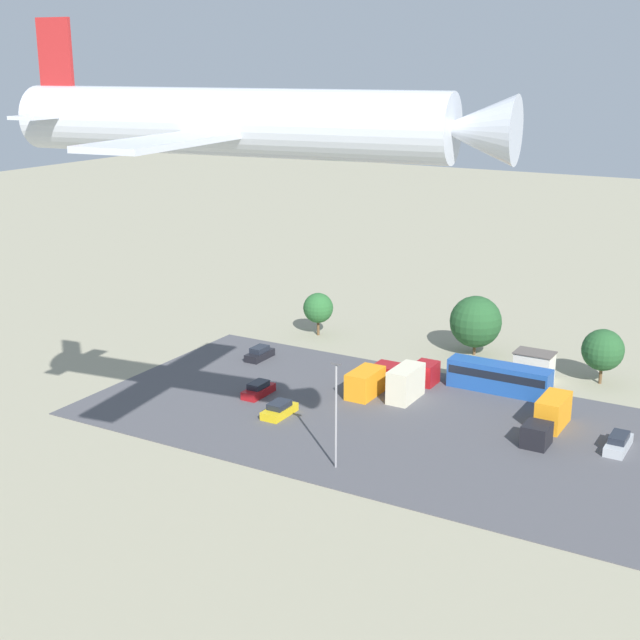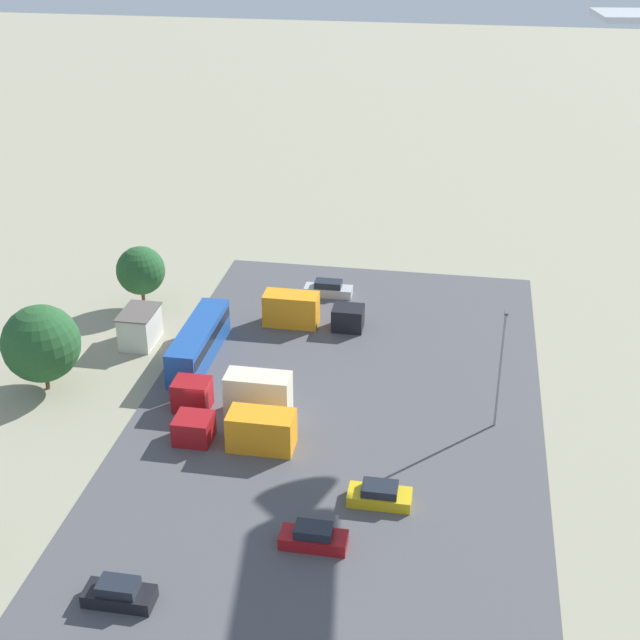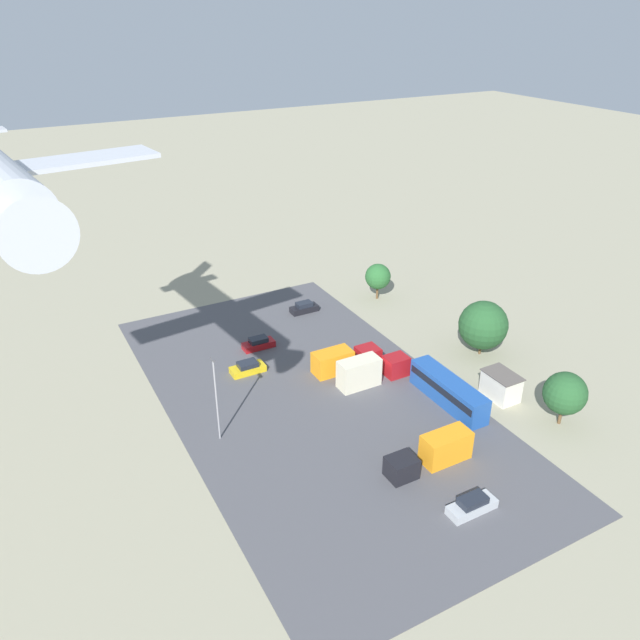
{
  "view_description": "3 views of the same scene",
  "coord_description": "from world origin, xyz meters",
  "px_view_note": "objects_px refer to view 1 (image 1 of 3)",
  "views": [
    {
      "loc": [
        -36.63,
        85.88,
        34.8
      ],
      "look_at": [
        -1.43,
        24.81,
        14.23
      ],
      "focal_mm": 50.0,
      "sensor_mm": 36.0,
      "label": 1
    },
    {
      "loc": [
        57.1,
        19.09,
        38.4
      ],
      "look_at": [
        -4.95,
        8.41,
        6.34
      ],
      "focal_mm": 50.0,
      "sensor_mm": 36.0,
      "label": 2
    },
    {
      "loc": [
        -53.39,
        38.59,
        41.5
      ],
      "look_at": [
        4.23,
        7.27,
        7.7
      ],
      "focal_mm": 35.0,
      "sensor_mm": 36.0,
      "label": 3
    }
  ],
  "objects_px": {
    "shed_building": "(534,365)",
    "parked_car_1": "(279,410)",
    "bus": "(499,377)",
    "parked_car_0": "(618,443)",
    "parked_truck_2": "(371,380)",
    "parked_truck_1": "(549,418)",
    "parked_car_3": "(260,354)",
    "parked_car_2": "(258,390)",
    "parked_truck_0": "(412,380)",
    "airplane": "(250,123)"
  },
  "relations": [
    {
      "from": "shed_building",
      "to": "airplane",
      "type": "bearing_deg",
      "value": 83.42
    },
    {
      "from": "parked_car_3",
      "to": "parked_truck_2",
      "type": "distance_m",
      "value": 17.01
    },
    {
      "from": "shed_building",
      "to": "parked_truck_0",
      "type": "distance_m",
      "value": 15.35
    },
    {
      "from": "parked_truck_0",
      "to": "parked_truck_2",
      "type": "distance_m",
      "value": 4.41
    },
    {
      "from": "bus",
      "to": "parked_car_0",
      "type": "relative_size",
      "value": 2.36
    },
    {
      "from": "parked_car_3",
      "to": "parked_car_2",
      "type": "bearing_deg",
      "value": -56.9
    },
    {
      "from": "parked_car_0",
      "to": "parked_truck_0",
      "type": "relative_size",
      "value": 0.51
    },
    {
      "from": "parked_car_0",
      "to": "parked_car_2",
      "type": "bearing_deg",
      "value": 7.84
    },
    {
      "from": "parked_truck_1",
      "to": "parked_truck_2",
      "type": "bearing_deg",
      "value": -3.46
    },
    {
      "from": "parked_car_3",
      "to": "airplane",
      "type": "xyz_separation_m",
      "value": [
        -25.29,
        37.95,
        30.33
      ]
    },
    {
      "from": "parked_truck_0",
      "to": "parked_car_2",
      "type": "bearing_deg",
      "value": -149.32
    },
    {
      "from": "bus",
      "to": "parked_truck_1",
      "type": "relative_size",
      "value": 1.21
    },
    {
      "from": "shed_building",
      "to": "parked_car_1",
      "type": "distance_m",
      "value": 30.52
    },
    {
      "from": "parked_car_3",
      "to": "airplane",
      "type": "relative_size",
      "value": 0.13
    },
    {
      "from": "shed_building",
      "to": "parked_truck_2",
      "type": "relative_size",
      "value": 0.49
    },
    {
      "from": "parked_car_1",
      "to": "parked_car_2",
      "type": "relative_size",
      "value": 1.01
    },
    {
      "from": "parked_car_0",
      "to": "parked_car_3",
      "type": "height_order",
      "value": "parked_car_0"
    },
    {
      "from": "bus",
      "to": "parked_car_2",
      "type": "height_order",
      "value": "bus"
    },
    {
      "from": "parked_car_0",
      "to": "parked_truck_1",
      "type": "height_order",
      "value": "parked_truck_1"
    },
    {
      "from": "parked_car_2",
      "to": "parked_truck_1",
      "type": "xyz_separation_m",
      "value": [
        -29.85,
        -5.95,
        0.78
      ]
    },
    {
      "from": "shed_building",
      "to": "parked_car_3",
      "type": "xyz_separation_m",
      "value": [
        30.8,
        9.85,
        -0.88
      ]
    },
    {
      "from": "parked_car_1",
      "to": "parked_truck_1",
      "type": "bearing_deg",
      "value": -158.93
    },
    {
      "from": "parked_truck_0",
      "to": "parked_car_0",
      "type": "bearing_deg",
      "value": -8.49
    },
    {
      "from": "shed_building",
      "to": "parked_car_1",
      "type": "relative_size",
      "value": 1.02
    },
    {
      "from": "bus",
      "to": "airplane",
      "type": "distance_m",
      "value": 51.07
    },
    {
      "from": "parked_car_0",
      "to": "parked_truck_2",
      "type": "bearing_deg",
      "value": -4.47
    },
    {
      "from": "parked_car_2",
      "to": "parked_truck_0",
      "type": "bearing_deg",
      "value": 30.68
    },
    {
      "from": "shed_building",
      "to": "parked_car_0",
      "type": "distance_m",
      "value": 19.71
    },
    {
      "from": "parked_truck_1",
      "to": "parked_car_1",
      "type": "bearing_deg",
      "value": 21.07
    },
    {
      "from": "parked_car_1",
      "to": "airplane",
      "type": "distance_m",
      "value": 41.04
    },
    {
      "from": "bus",
      "to": "parked_car_2",
      "type": "distance_m",
      "value": 26.18
    },
    {
      "from": "parked_car_3",
      "to": "parked_truck_1",
      "type": "height_order",
      "value": "parked_truck_1"
    },
    {
      "from": "bus",
      "to": "parked_car_1",
      "type": "distance_m",
      "value": 24.61
    },
    {
      "from": "parked_truck_0",
      "to": "parked_truck_1",
      "type": "relative_size",
      "value": 1.0
    },
    {
      "from": "parked_truck_2",
      "to": "airplane",
      "type": "xyz_separation_m",
      "value": [
        -8.59,
        34.8,
        29.66
      ]
    },
    {
      "from": "bus",
      "to": "parked_car_0",
      "type": "height_order",
      "value": "bus"
    },
    {
      "from": "bus",
      "to": "airplane",
      "type": "bearing_deg",
      "value": -4.8
    },
    {
      "from": "parked_car_0",
      "to": "parked_car_1",
      "type": "relative_size",
      "value": 1.11
    },
    {
      "from": "bus",
      "to": "parked_car_1",
      "type": "relative_size",
      "value": 2.61
    },
    {
      "from": "parked_car_1",
      "to": "parked_truck_2",
      "type": "relative_size",
      "value": 0.48
    },
    {
      "from": "parked_car_1",
      "to": "parked_truck_0",
      "type": "relative_size",
      "value": 0.46
    },
    {
      "from": "parked_truck_2",
      "to": "parked_car_0",
      "type": "bearing_deg",
      "value": -4.47
    },
    {
      "from": "bus",
      "to": "parked_car_0",
      "type": "bearing_deg",
      "value": 58.47
    },
    {
      "from": "shed_building",
      "to": "parked_car_2",
      "type": "relative_size",
      "value": 1.03
    },
    {
      "from": "parked_car_1",
      "to": "parked_truck_2",
      "type": "distance_m",
      "value": 11.91
    },
    {
      "from": "parked_car_0",
      "to": "parked_truck_1",
      "type": "relative_size",
      "value": 0.51
    },
    {
      "from": "parked_car_1",
      "to": "parked_truck_0",
      "type": "height_order",
      "value": "parked_truck_0"
    },
    {
      "from": "shed_building",
      "to": "airplane",
      "type": "distance_m",
      "value": 56.42
    },
    {
      "from": "parked_car_3",
      "to": "parked_truck_0",
      "type": "relative_size",
      "value": 0.45
    },
    {
      "from": "parked_car_1",
      "to": "airplane",
      "type": "xyz_separation_m",
      "value": [
        -13.59,
        24.01,
        30.37
      ]
    }
  ]
}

